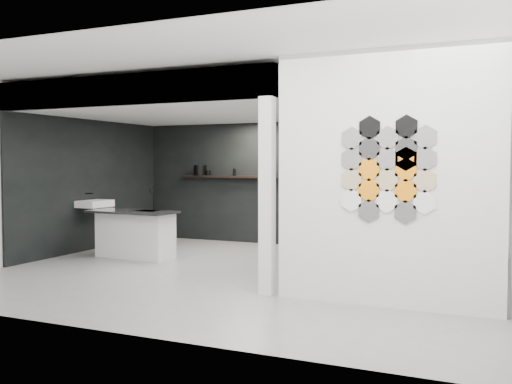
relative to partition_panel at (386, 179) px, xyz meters
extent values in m
cube|color=slate|center=(-2.23, 1.00, -1.40)|extent=(7.00, 6.00, 0.01)
cube|color=silver|center=(0.00, 0.00, 0.00)|extent=(2.45, 0.15, 2.80)
cube|color=black|center=(-3.52, 3.97, -0.22)|extent=(4.40, 0.04, 2.35)
cube|color=black|center=(-5.70, 2.00, -0.22)|extent=(0.04, 4.00, 2.35)
cube|color=silver|center=(-3.52, 2.00, 1.15)|extent=(4.40, 4.00, 0.40)
cube|color=silver|center=(-1.41, 0.00, -0.22)|extent=(0.16, 0.16, 2.35)
cube|color=silver|center=(-3.52, 0.08, 1.15)|extent=(4.40, 0.16, 0.40)
cube|color=silver|center=(-5.46, 1.80, -0.55)|extent=(0.40, 0.60, 0.12)
cube|color=black|center=(-3.43, 3.87, -0.10)|extent=(3.00, 0.15, 0.04)
cube|color=silver|center=(-4.42, 1.54, -1.02)|extent=(1.34, 0.56, 0.75)
cube|color=black|center=(-4.43, 1.47, -0.63)|extent=(1.53, 0.75, 0.04)
cube|color=black|center=(-4.20, 1.57, -0.62)|extent=(0.41, 0.36, 0.01)
cylinder|color=black|center=(-4.19, 1.75, -0.44)|extent=(0.02, 0.02, 0.35)
torus|color=black|center=(-4.19, 1.70, -0.26)|extent=(0.03, 0.12, 0.12)
cylinder|color=black|center=(-4.50, 3.87, 0.02)|extent=(0.33, 0.33, 0.21)
ellipsoid|color=black|center=(-2.41, 3.87, 0.01)|extent=(0.21, 0.21, 0.17)
cylinder|color=gray|center=(-2.08, 3.87, -0.04)|extent=(0.14, 0.14, 0.09)
cylinder|color=gray|center=(-2.08, 3.87, -0.02)|extent=(0.09, 0.09, 0.12)
cylinder|color=black|center=(-3.73, 3.87, -0.01)|extent=(0.05, 0.05, 0.14)
cylinder|color=black|center=(-4.31, 3.87, -0.03)|extent=(0.09, 0.09, 0.10)
cylinder|color=white|center=(-0.37, -0.09, -0.24)|extent=(0.26, 0.02, 0.26)
cylinder|color=tan|center=(-0.37, -0.09, -0.01)|extent=(0.26, 0.02, 0.26)
cylinder|color=#66635E|center=(-0.37, -0.09, 0.21)|extent=(0.26, 0.02, 0.26)
cylinder|color=silver|center=(-0.37, -0.09, 0.44)|extent=(0.26, 0.02, 0.26)
cylinder|color=black|center=(-0.17, -0.09, -0.35)|extent=(0.26, 0.02, 0.26)
cylinder|color=orange|center=(-0.17, -0.09, -0.13)|extent=(0.26, 0.02, 0.26)
cylinder|color=orange|center=(-0.17, -0.09, 0.10)|extent=(0.26, 0.02, 0.26)
cylinder|color=#2D2D2D|center=(-0.17, -0.09, 0.33)|extent=(0.26, 0.02, 0.26)
cylinder|color=black|center=(-0.17, -0.09, 0.55)|extent=(0.26, 0.02, 0.26)
cylinder|color=white|center=(0.02, -0.09, -0.24)|extent=(0.26, 0.02, 0.26)
cylinder|color=tan|center=(0.02, -0.09, -0.01)|extent=(0.26, 0.02, 0.26)
cylinder|color=#66635E|center=(0.02, -0.09, 0.21)|extent=(0.26, 0.02, 0.26)
cylinder|color=silver|center=(0.02, -0.09, 0.44)|extent=(0.26, 0.02, 0.26)
cylinder|color=black|center=(0.22, -0.09, -0.35)|extent=(0.26, 0.02, 0.26)
cylinder|color=orange|center=(0.22, -0.09, -0.13)|extent=(0.26, 0.02, 0.26)
cylinder|color=orange|center=(0.22, -0.09, 0.10)|extent=(0.26, 0.02, 0.26)
cylinder|color=#2D2D2D|center=(0.22, -0.09, 0.33)|extent=(0.26, 0.02, 0.26)
cylinder|color=black|center=(0.22, -0.09, 0.55)|extent=(0.26, 0.02, 0.26)
cylinder|color=white|center=(0.42, -0.09, -0.24)|extent=(0.26, 0.02, 0.26)
cylinder|color=tan|center=(0.42, -0.09, -0.01)|extent=(0.26, 0.02, 0.26)
cylinder|color=#66635E|center=(0.42, -0.09, 0.21)|extent=(0.26, 0.02, 0.26)
cylinder|color=silver|center=(0.42, -0.09, 0.44)|extent=(0.26, 0.02, 0.26)
cylinder|color=orange|center=(0.22, -0.09, 0.21)|extent=(0.26, 0.02, 0.26)
camera|label=1|loc=(1.21, -6.22, 0.17)|focal=40.00mm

